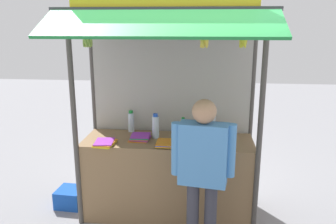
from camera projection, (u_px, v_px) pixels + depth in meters
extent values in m
plane|color=gray|center=(168.00, 212.00, 4.47)|extent=(20.00, 20.00, 0.00)
cube|color=olive|center=(168.00, 177.00, 4.34)|extent=(2.06, 0.69, 0.99)
cylinder|color=#4C4742|center=(75.00, 126.00, 3.92)|extent=(0.06, 0.06, 2.48)
cylinder|color=#4C4742|center=(260.00, 131.00, 3.72)|extent=(0.06, 0.06, 2.48)
cylinder|color=#4C4742|center=(95.00, 110.00, 4.64)|extent=(0.06, 0.06, 2.48)
cylinder|color=#4C4742|center=(251.00, 114.00, 4.43)|extent=(0.06, 0.06, 2.48)
cube|color=#B7B2A8|center=(171.00, 113.00, 4.54)|extent=(2.02, 0.04, 2.43)
cube|color=#3F3F44|center=(167.00, 10.00, 3.76)|extent=(2.26, 0.95, 0.04)
cube|color=#1E7A38|center=(159.00, 24.00, 3.10)|extent=(2.22, 0.51, 0.26)
cylinder|color=#59544C|center=(163.00, 20.00, 3.43)|extent=(1.96, 0.02, 0.02)
cylinder|color=silver|center=(183.00, 127.00, 4.38)|extent=(0.06, 0.06, 0.20)
cylinder|color=#198C33|center=(183.00, 118.00, 4.36)|extent=(0.04, 0.04, 0.03)
cylinder|color=silver|center=(156.00, 127.00, 4.26)|extent=(0.09, 0.09, 0.27)
cylinder|color=blue|center=(155.00, 115.00, 4.22)|extent=(0.06, 0.06, 0.04)
cylinder|color=silver|center=(131.00, 122.00, 4.50)|extent=(0.08, 0.08, 0.25)
cylinder|color=#198C33|center=(131.00, 112.00, 4.46)|extent=(0.05, 0.05, 0.03)
cylinder|color=silver|center=(213.00, 125.00, 4.40)|extent=(0.07, 0.07, 0.23)
cylinder|color=white|center=(213.00, 115.00, 4.37)|extent=(0.05, 0.05, 0.03)
cube|color=orange|center=(213.00, 148.00, 3.94)|extent=(0.23, 0.26, 0.01)
cube|color=yellow|center=(213.00, 147.00, 3.94)|extent=(0.24, 0.27, 0.01)
cube|color=green|center=(212.00, 146.00, 3.94)|extent=(0.26, 0.29, 0.01)
cube|color=green|center=(213.00, 145.00, 3.94)|extent=(0.25, 0.28, 0.01)
cube|color=green|center=(214.00, 145.00, 3.94)|extent=(0.23, 0.26, 0.01)
cube|color=white|center=(213.00, 144.00, 3.92)|extent=(0.26, 0.29, 0.01)
cube|color=orange|center=(213.00, 143.00, 3.92)|extent=(0.24, 0.27, 0.01)
cube|color=orange|center=(139.00, 139.00, 4.22)|extent=(0.24, 0.25, 0.01)
cube|color=purple|center=(140.00, 138.00, 4.22)|extent=(0.24, 0.25, 0.01)
cube|color=orange|center=(140.00, 138.00, 4.21)|extent=(0.23, 0.24, 0.01)
cube|color=purple|center=(140.00, 137.00, 4.21)|extent=(0.24, 0.25, 0.01)
cube|color=green|center=(140.00, 136.00, 4.21)|extent=(0.23, 0.24, 0.01)
cube|color=purple|center=(140.00, 135.00, 4.21)|extent=(0.23, 0.24, 0.01)
cube|color=black|center=(166.00, 145.00, 4.03)|extent=(0.22, 0.27, 0.01)
cube|color=yellow|center=(165.00, 144.00, 4.03)|extent=(0.22, 0.27, 0.01)
cube|color=orange|center=(166.00, 144.00, 4.01)|extent=(0.22, 0.27, 0.01)
cube|color=blue|center=(166.00, 143.00, 4.01)|extent=(0.22, 0.27, 0.01)
cube|color=orange|center=(166.00, 142.00, 4.01)|extent=(0.21, 0.27, 0.01)
cube|color=yellow|center=(105.00, 144.00, 4.04)|extent=(0.24, 0.30, 0.01)
cube|color=yellow|center=(105.00, 143.00, 4.03)|extent=(0.23, 0.29, 0.01)
cube|color=orange|center=(105.00, 142.00, 4.03)|extent=(0.24, 0.29, 0.01)
cube|color=purple|center=(104.00, 142.00, 4.04)|extent=(0.23, 0.29, 0.01)
cylinder|color=#332D23|center=(244.00, 25.00, 3.36)|extent=(0.01, 0.01, 0.07)
cylinder|color=olive|center=(244.00, 30.00, 3.38)|extent=(0.04, 0.04, 0.04)
ellipsoid|color=gold|center=(245.00, 40.00, 3.40)|extent=(0.04, 0.08, 0.17)
ellipsoid|color=gold|center=(245.00, 39.00, 3.42)|extent=(0.08, 0.08, 0.17)
ellipsoid|color=gold|center=(242.00, 40.00, 3.42)|extent=(0.08, 0.05, 0.17)
ellipsoid|color=gold|center=(241.00, 40.00, 3.41)|extent=(0.05, 0.07, 0.17)
ellipsoid|color=gold|center=(241.00, 40.00, 3.39)|extent=(0.06, 0.07, 0.17)
ellipsoid|color=gold|center=(243.00, 40.00, 3.37)|extent=(0.09, 0.04, 0.17)
ellipsoid|color=gold|center=(244.00, 40.00, 3.38)|extent=(0.07, 0.06, 0.17)
cylinder|color=#332D23|center=(204.00, 25.00, 3.40)|extent=(0.01, 0.01, 0.08)
cylinder|color=olive|center=(204.00, 32.00, 3.42)|extent=(0.04, 0.04, 0.04)
ellipsoid|color=yellow|center=(207.00, 40.00, 3.43)|extent=(0.04, 0.09, 0.16)
ellipsoid|color=yellow|center=(205.00, 41.00, 3.46)|extent=(0.07, 0.05, 0.16)
ellipsoid|color=yellow|center=(203.00, 40.00, 3.46)|extent=(0.08, 0.05, 0.16)
ellipsoid|color=yellow|center=(202.00, 41.00, 3.44)|extent=(0.04, 0.08, 0.16)
ellipsoid|color=yellow|center=(202.00, 40.00, 3.42)|extent=(0.08, 0.07, 0.16)
ellipsoid|color=yellow|center=(205.00, 41.00, 3.42)|extent=(0.07, 0.06, 0.16)
cylinder|color=#332D23|center=(87.00, 25.00, 3.52)|extent=(0.01, 0.01, 0.08)
cylinder|color=olive|center=(87.00, 31.00, 3.53)|extent=(0.04, 0.04, 0.04)
ellipsoid|color=#8BA844|center=(90.00, 40.00, 3.55)|extent=(0.04, 0.09, 0.17)
ellipsoid|color=#8BA844|center=(89.00, 40.00, 3.58)|extent=(0.08, 0.06, 0.17)
ellipsoid|color=#8BA844|center=(87.00, 40.00, 3.58)|extent=(0.07, 0.06, 0.17)
ellipsoid|color=#8BA844|center=(85.00, 39.00, 3.56)|extent=(0.04, 0.10, 0.17)
ellipsoid|color=#8BA844|center=(85.00, 40.00, 3.54)|extent=(0.08, 0.06, 0.17)
ellipsoid|color=#8BA844|center=(88.00, 40.00, 3.54)|extent=(0.08, 0.06, 0.17)
cylinder|color=#383842|center=(193.00, 218.00, 3.60)|extent=(0.13, 0.13, 0.80)
cylinder|color=#383842|center=(210.00, 219.00, 3.58)|extent=(0.13, 0.13, 0.80)
cube|color=#4C8CCC|center=(203.00, 154.00, 3.41)|extent=(0.50, 0.27, 0.63)
cylinder|color=#4C8CCC|center=(176.00, 149.00, 3.43)|extent=(0.10, 0.10, 0.54)
cylinder|color=#4C8CCC|center=(231.00, 151.00, 3.37)|extent=(0.10, 0.10, 0.54)
sphere|color=tan|center=(204.00, 111.00, 3.30)|extent=(0.24, 0.24, 0.24)
cube|color=#194CB2|center=(71.00, 197.00, 4.60)|extent=(0.36, 0.36, 0.24)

